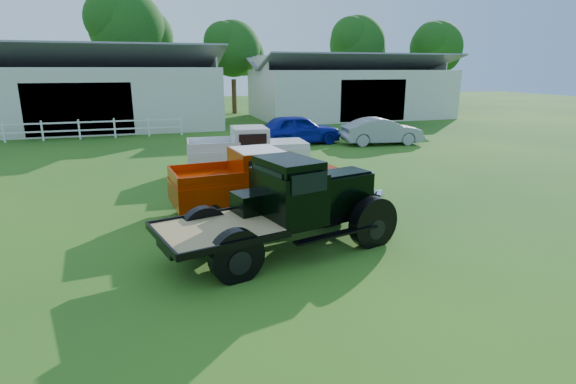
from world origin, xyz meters
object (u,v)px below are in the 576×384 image
object	(u,v)px
red_pickup	(255,179)
white_pickup	(247,151)
misc_car_blue	(298,129)
misc_car_grey	(382,131)
vintage_flatbed	(284,206)

from	to	relation	value
red_pickup	white_pickup	world-z (taller)	red_pickup
misc_car_blue	white_pickup	bearing A→B (deg)	140.50
white_pickup	red_pickup	bearing A→B (deg)	-96.05
red_pickup	misc_car_grey	distance (m)	13.55
misc_car_blue	misc_car_grey	world-z (taller)	misc_car_blue
red_pickup	white_pickup	distance (m)	4.96
red_pickup	misc_car_grey	world-z (taller)	red_pickup
vintage_flatbed	red_pickup	world-z (taller)	vintage_flatbed
vintage_flatbed	misc_car_grey	world-z (taller)	vintage_flatbed
vintage_flatbed	misc_car_grey	size ratio (longest dim) A/B	1.24
vintage_flatbed	red_pickup	size ratio (longest dim) A/B	1.08
vintage_flatbed	misc_car_grey	xyz separation A→B (m)	(9.72, 12.91, -0.36)
red_pickup	misc_car_blue	size ratio (longest dim) A/B	1.04
red_pickup	white_pickup	bearing A→B (deg)	74.24
vintage_flatbed	white_pickup	bearing A→B (deg)	69.24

